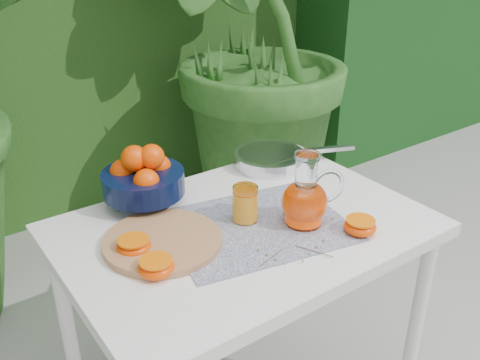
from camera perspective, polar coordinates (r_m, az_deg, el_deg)
potted_plant_right at (r=2.73m, az=0.03°, el=14.84°), size 2.75×2.75×1.95m
white_table at (r=1.54m, az=0.43°, el=-7.33°), size 1.00×0.70×0.75m
placemat at (r=1.49m, az=1.81°, el=-4.90°), size 0.55×0.46×0.00m
cutting_board at (r=1.42m, az=-8.24°, el=-6.50°), size 0.34×0.34×0.02m
fruit_bowl at (r=1.59m, az=-10.32°, el=0.30°), size 0.30×0.30×0.19m
juice_pitcher at (r=1.47m, az=7.00°, el=-2.11°), size 0.19×0.16×0.21m
juice_tumbler at (r=1.48m, az=0.56°, el=-2.63°), size 0.09×0.09×0.10m
saute_pan at (r=1.84m, az=3.27°, el=2.35°), size 0.45×0.32×0.05m
orange_halves at (r=1.37m, az=-2.05°, el=-7.01°), size 0.64×0.37×0.04m
thyme_sprigs at (r=1.43m, az=6.27°, el=-6.33°), size 0.30×0.24×0.01m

